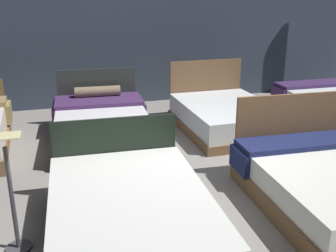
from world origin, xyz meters
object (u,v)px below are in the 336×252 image
at_px(bed_1, 130,217).
at_px(bed_5, 101,124).
at_px(price_sign, 13,207).
at_px(bed_6, 226,116).
at_px(bed_2, 330,185).
at_px(bed_7, 333,106).

bearing_deg(bed_1, bed_5, 90.50).
height_order(bed_1, price_sign, price_sign).
bearing_deg(bed_6, bed_2, -89.37).
height_order(bed_5, price_sign, price_sign).
xyz_separation_m(bed_5, bed_6, (2.13, -0.07, -0.03)).
height_order(bed_6, price_sign, price_sign).
xyz_separation_m(bed_2, bed_5, (-2.18, 2.78, 0.02)).
bearing_deg(bed_7, price_sign, -153.45).
bearing_deg(price_sign, bed_6, 38.53).
relative_size(bed_2, price_sign, 1.90).
distance_m(bed_2, bed_5, 3.53).
bearing_deg(bed_7, bed_1, -146.91).
xyz_separation_m(bed_6, bed_7, (2.19, 0.03, 0.01)).
bearing_deg(bed_7, bed_6, -178.39).
xyz_separation_m(bed_1, bed_6, (2.22, 2.75, -0.01)).
relative_size(bed_2, bed_5, 1.00).
relative_size(bed_7, price_sign, 1.73).
relative_size(bed_1, bed_5, 1.04).
bearing_deg(bed_5, bed_2, -48.46).
bearing_deg(bed_1, bed_6, 53.41).
bearing_deg(bed_6, price_sign, -141.93).
bearing_deg(price_sign, bed_2, -2.05).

